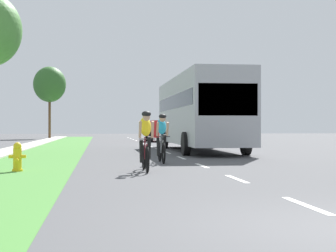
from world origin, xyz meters
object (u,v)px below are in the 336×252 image
object	(u,v)px
fire_hydrant_yellow	(17,157)
cyclist_lead	(146,140)
street_tree_far	(50,85)
cyclist_trailing	(162,138)
bus_silver	(199,110)
pickup_red	(162,131)

from	to	relation	value
fire_hydrant_yellow	cyclist_lead	distance (m)	3.38
fire_hydrant_yellow	street_tree_far	world-z (taller)	street_tree_far
cyclist_trailing	street_tree_far	xyz separation A→B (m)	(-6.78, 35.37, 4.45)
bus_silver	pickup_red	world-z (taller)	bus_silver
fire_hydrant_yellow	bus_silver	world-z (taller)	bus_silver
fire_hydrant_yellow	street_tree_far	bearing A→B (deg)	93.97
fire_hydrant_yellow	cyclist_trailing	world-z (taller)	cyclist_trailing
pickup_red	street_tree_far	xyz separation A→B (m)	(-9.65, 11.21, 4.43)
cyclist_lead	bus_silver	xyz separation A→B (m)	(3.53, 11.03, 1.17)
fire_hydrant_yellow	cyclist_trailing	size ratio (longest dim) A/B	0.44
street_tree_far	pickup_red	bearing A→B (deg)	-49.27
cyclist_trailing	pickup_red	bearing A→B (deg)	83.21
fire_hydrant_yellow	pickup_red	world-z (taller)	pickup_red
bus_silver	street_tree_far	distance (m)	29.27
street_tree_far	fire_hydrant_yellow	bearing A→B (deg)	-86.03
cyclist_trailing	street_tree_far	size ratio (longest dim) A/B	0.25
cyclist_lead	street_tree_far	distance (m)	39.24
cyclist_lead	pickup_red	distance (m)	27.56
cyclist_lead	cyclist_trailing	size ratio (longest dim) A/B	1.00
cyclist_lead	street_tree_far	size ratio (longest dim) A/B	0.25
fire_hydrant_yellow	pickup_red	bearing A→B (deg)	75.40
street_tree_far	cyclist_lead	bearing A→B (deg)	-81.18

